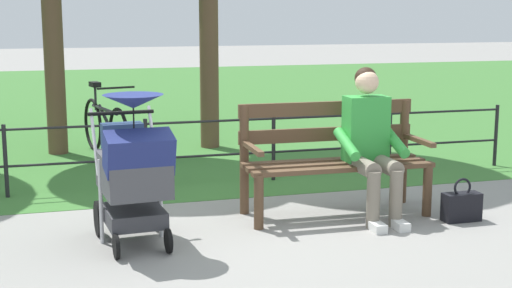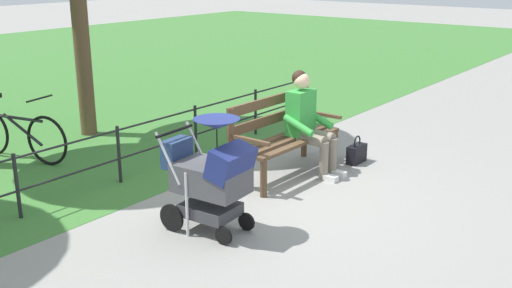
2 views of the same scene
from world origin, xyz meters
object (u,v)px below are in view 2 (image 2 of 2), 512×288
Objects in this scene: stroller at (211,174)px; person_on_bench at (308,120)px; handbag at (357,153)px; park_bench at (281,133)px; bicycle at (17,134)px.

person_on_bench is at bearing -173.88° from stroller.
handbag is (-0.70, 0.32, -0.55)m from person_on_bench.
park_bench is at bearing -166.04° from stroller.
person_on_bench is 3.45× the size of handbag.
park_bench is at bearing -29.99° from handbag.
bicycle reaches higher than handbag.
person_on_bench is 3.84m from bicycle.
person_on_bench reaches higher than stroller.
bicycle is (2.65, -3.61, 0.24)m from handbag.
park_bench reaches higher than bicycle.
handbag is at bearing 177.72° from stroller.
park_bench is 1.16m from handbag.
park_bench is 1.40× the size of stroller.
handbag is at bearing 150.01° from park_bench.
person_on_bench is 0.95m from handbag.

